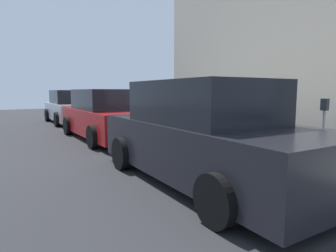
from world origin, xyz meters
TOP-DOWN VIEW (x-y plane):
  - ground_plane at (0.00, 0.00)m, footprint 40.00×40.00m
  - sidewalk_curb at (0.00, -2.50)m, footprint 18.00×5.00m
  - suitcase_teal_0 at (-3.36, -0.52)m, footprint 0.46×0.27m
  - suitcase_olive_1 at (-2.86, -0.54)m, footprint 0.37×0.24m
  - suitcase_maroon_2 at (-2.38, -0.48)m, footprint 0.39×0.19m
  - suitcase_silver_3 at (-1.90, -0.56)m, footprint 0.37×0.23m
  - suitcase_black_4 at (-1.43, -0.45)m, footprint 0.39×0.25m
  - suitcase_navy_5 at (-0.91, -0.43)m, footprint 0.45×0.22m
  - suitcase_red_6 at (-0.35, -0.52)m, footprint 0.50×0.24m
  - fire_hydrant at (0.62, -0.49)m, footprint 0.39×0.21m
  - bollard_post at (1.35, -0.34)m, footprint 0.14×0.14m
  - parking_meter at (-4.59, -0.74)m, footprint 0.12×0.09m
  - parked_car_charcoal_0 at (-3.90, 1.55)m, footprint 4.68×2.01m
  - parked_car_red_1 at (1.36, 1.55)m, footprint 4.81×2.11m
  - parked_car_silver_2 at (6.86, 1.55)m, footprint 4.36×2.12m

SIDE VIEW (x-z plane):
  - ground_plane at x=0.00m, z-range 0.00..0.00m
  - sidewalk_curb at x=0.00m, z-range 0.00..0.14m
  - suitcase_black_4 at x=-1.43m, z-range 0.11..0.72m
  - suitcase_navy_5 at x=-0.91m, z-range 0.03..0.81m
  - suitcase_silver_3 at x=-1.90m, z-range 0.03..0.81m
  - suitcase_red_6 at x=-0.35m, z-range 0.03..0.86m
  - suitcase_maroon_2 at x=-2.38m, z-range 0.02..0.91m
  - suitcase_olive_1 at x=-2.86m, z-range -0.01..0.96m
  - suitcase_teal_0 at x=-3.36m, z-range 0.11..0.93m
  - fire_hydrant at x=0.62m, z-range 0.16..0.90m
  - bollard_post at x=1.35m, z-range 0.14..1.09m
  - parked_car_silver_2 at x=6.86m, z-range -0.05..1.54m
  - parked_car_red_1 at x=1.36m, z-range -0.05..1.55m
  - parked_car_charcoal_0 at x=-3.90m, z-range -0.06..1.66m
  - parking_meter at x=-4.59m, z-range 0.33..1.60m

